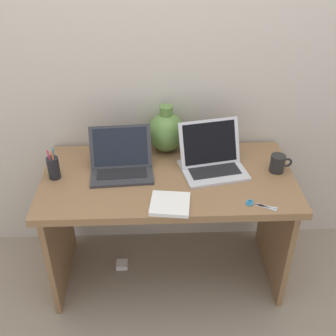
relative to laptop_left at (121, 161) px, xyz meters
The scene contains 11 objects.
ground_plane 0.81m from the laptop_left, 15.92° to the right, with size 6.00×6.00×0.00m, color gray.
back_wall 0.57m from the laptop_left, 50.97° to the left, with size 4.40×0.04×2.40m, color beige.
desk 0.33m from the laptop_left, 15.92° to the right, with size 1.31×0.65×0.72m.
laptop_left is the anchor object (origin of this frame).
laptop_right 0.47m from the laptop_left, ahead, with size 0.37×0.32×0.24m.
green_vase 0.32m from the laptop_left, 39.35° to the left, with size 0.21×0.21×0.27m.
notebook_stack 0.40m from the laptop_left, 52.55° to the right, with size 0.18×0.17×0.02m, color white.
coffee_mug 0.82m from the laptop_left, ahead, with size 0.12×0.08×0.09m.
pen_cup 0.34m from the laptop_left, behind, with size 0.06×0.06×0.17m.
scissors 0.72m from the laptop_left, 26.57° to the right, with size 0.14×0.09×0.01m.
power_brick 0.76m from the laptop_left, 165.53° to the right, with size 0.07×0.07×0.03m, color white.
Camera 1 is at (-0.07, -1.78, 1.95)m, focal length 44.69 mm.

